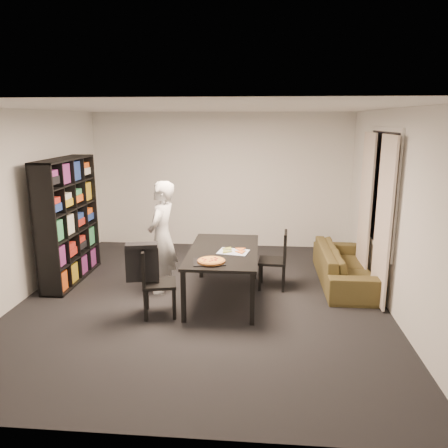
# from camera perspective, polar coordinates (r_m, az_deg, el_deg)

# --- Properties ---
(room) EXTENTS (5.01, 5.51, 2.61)m
(room) POSITION_cam_1_polar(r_m,az_deg,el_deg) (5.84, -2.90, 2.05)
(room) COLOR black
(room) RESTS_ON ground
(window_pane) EXTENTS (0.02, 1.40, 1.60)m
(window_pane) POSITION_cam_1_polar(r_m,az_deg,el_deg) (6.57, 19.92, 4.30)
(window_pane) COLOR black
(window_pane) RESTS_ON room
(window_frame) EXTENTS (0.03, 1.52, 1.72)m
(window_frame) POSITION_cam_1_polar(r_m,az_deg,el_deg) (6.57, 19.88, 4.30)
(window_frame) COLOR white
(window_frame) RESTS_ON room
(curtain_left) EXTENTS (0.03, 0.70, 2.25)m
(curtain_left) POSITION_cam_1_polar(r_m,az_deg,el_deg) (6.12, 20.10, 0.31)
(curtain_left) COLOR beige
(curtain_left) RESTS_ON room
(curtain_right) EXTENTS (0.03, 0.70, 2.25)m
(curtain_right) POSITION_cam_1_polar(r_m,az_deg,el_deg) (7.10, 17.99, 2.22)
(curtain_right) COLOR beige
(curtain_right) RESTS_ON room
(bookshelf) EXTENTS (0.35, 1.50, 1.90)m
(bookshelf) POSITION_cam_1_polar(r_m,az_deg,el_deg) (7.09, -19.70, 0.41)
(bookshelf) COLOR black
(bookshelf) RESTS_ON room
(dining_table) EXTENTS (0.94, 1.69, 0.71)m
(dining_table) POSITION_cam_1_polar(r_m,az_deg,el_deg) (6.05, -0.08, -3.97)
(dining_table) COLOR black
(dining_table) RESTS_ON room
(chair_left) EXTENTS (0.49, 0.49, 0.89)m
(chair_left) POSITION_cam_1_polar(r_m,az_deg,el_deg) (5.64, -9.31, -6.91)
(chair_left) COLOR black
(chair_left) RESTS_ON room
(chair_right) EXTENTS (0.43, 0.43, 0.86)m
(chair_right) POSITION_cam_1_polar(r_m,az_deg,el_deg) (6.51, 7.09, -4.18)
(chair_right) COLOR black
(chair_right) RESTS_ON room
(draped_jacket) EXTENTS (0.42, 0.25, 0.49)m
(draped_jacket) POSITION_cam_1_polar(r_m,az_deg,el_deg) (5.58, -10.65, -4.74)
(draped_jacket) COLOR black
(draped_jacket) RESTS_ON chair_left
(person) EXTENTS (0.48, 0.65, 1.62)m
(person) POSITION_cam_1_polar(r_m,az_deg,el_deg) (6.32, -8.10, -1.73)
(person) COLOR silver
(person) RESTS_ON room
(baking_tray) EXTENTS (0.45, 0.38, 0.01)m
(baking_tray) POSITION_cam_1_polar(r_m,az_deg,el_deg) (5.52, -1.95, -4.96)
(baking_tray) COLOR black
(baking_tray) RESTS_ON dining_table
(pepperoni_pizza) EXTENTS (0.35, 0.35, 0.03)m
(pepperoni_pizza) POSITION_cam_1_polar(r_m,az_deg,el_deg) (5.49, -1.67, -4.83)
(pepperoni_pizza) COLOR brown
(pepperoni_pizza) RESTS_ON dining_table
(kitchen_towel) EXTENTS (0.45, 0.37, 0.01)m
(kitchen_towel) POSITION_cam_1_polar(r_m,az_deg,el_deg) (5.93, 1.22, -3.65)
(kitchen_towel) COLOR white
(kitchen_towel) RESTS_ON dining_table
(pizza_slices) EXTENTS (0.39, 0.33, 0.01)m
(pizza_slices) POSITION_cam_1_polar(r_m,az_deg,el_deg) (5.96, 1.28, -3.45)
(pizza_slices) COLOR #BC8C3A
(pizza_slices) RESTS_ON dining_table
(sofa) EXTENTS (0.74, 1.91, 0.56)m
(sofa) POSITION_cam_1_polar(r_m,az_deg,el_deg) (6.97, 15.51, -5.26)
(sofa) COLOR #46351C
(sofa) RESTS_ON room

